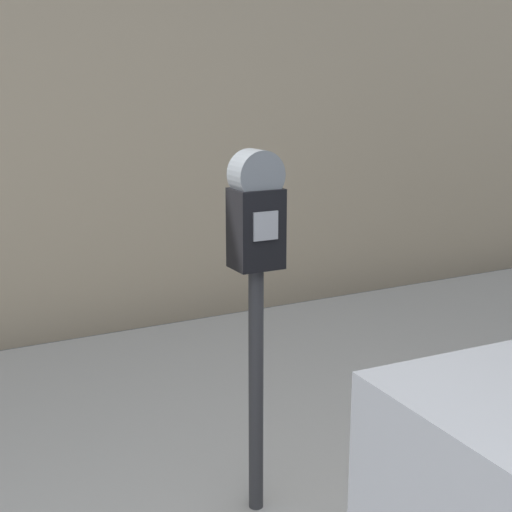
% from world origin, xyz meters
% --- Properties ---
extents(sidewalk, '(24.00, 2.80, 0.11)m').
position_xyz_m(sidewalk, '(0.00, 2.20, 0.06)').
color(sidewalk, '#9E9B96').
rests_on(sidewalk, ground_plane).
extents(parking_meter, '(0.18, 0.15, 1.43)m').
position_xyz_m(parking_meter, '(-0.27, 1.32, 1.16)').
color(parking_meter, '#2D2D30').
rests_on(parking_meter, sidewalk).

